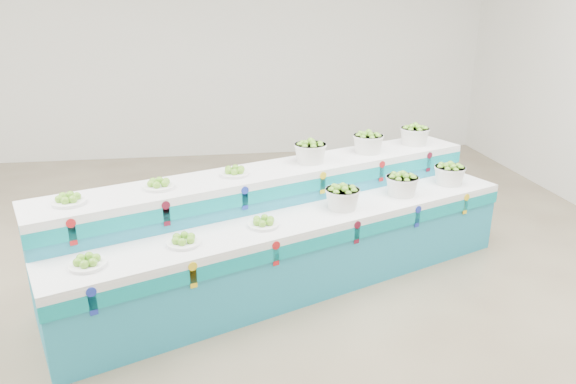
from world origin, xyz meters
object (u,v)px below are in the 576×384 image
at_px(display_stand, 288,228).
at_px(basket_lower_left, 342,197).
at_px(basket_upper_right, 415,135).
at_px(plate_upper_mid, 159,183).

bearing_deg(display_stand, basket_lower_left, -33.50).
relative_size(basket_lower_left, basket_upper_right, 1.00).
relative_size(plate_upper_mid, basket_upper_right, 0.84).
bearing_deg(basket_upper_right, display_stand, -149.15).
xyz_separation_m(display_stand, basket_lower_left, (0.49, -0.10, 0.32)).
bearing_deg(basket_lower_left, basket_upper_right, 43.97).
distance_m(display_stand, plate_upper_mid, 1.27).
bearing_deg(display_stand, basket_upper_right, 8.76).
bearing_deg(basket_upper_right, plate_upper_mid, -157.91).
distance_m(basket_lower_left, basket_upper_right, 1.50).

